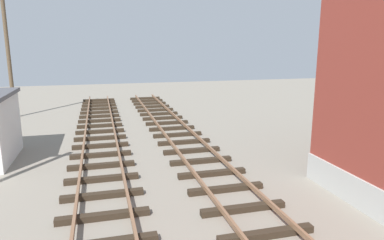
{
  "coord_description": "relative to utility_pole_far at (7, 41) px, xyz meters",
  "views": [
    {
      "loc": [
        -2.68,
        -2.77,
        4.64
      ],
      "look_at": [
        0.51,
        9.16,
        1.96
      ],
      "focal_mm": 32.76,
      "sensor_mm": 36.0,
      "label": 1
    }
  ],
  "objects": [
    {
      "name": "utility_pole_far",
      "position": [
        0.0,
        0.0,
        0.0
      ],
      "size": [
        1.8,
        0.24,
        9.25
      ],
      "color": "brown",
      "rests_on": "ground"
    }
  ]
}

